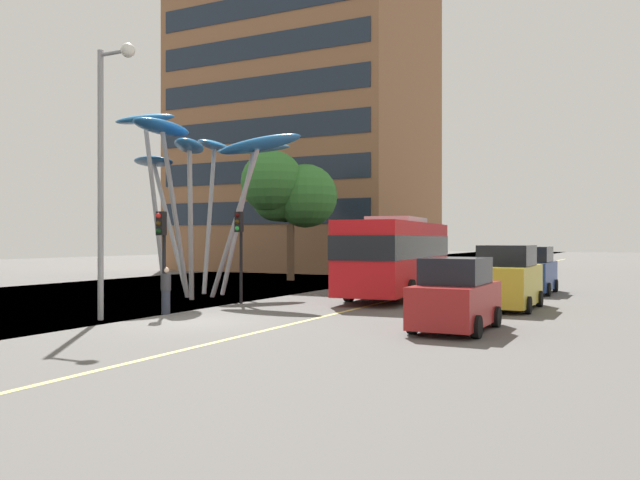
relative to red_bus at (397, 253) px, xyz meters
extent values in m
cube|color=#54514F|center=(-2.55, -10.82, -1.96)|extent=(120.00, 240.00, 0.10)
cube|color=#E0D666|center=(0.37, -10.82, -1.92)|extent=(0.16, 144.00, 0.01)
cube|color=red|center=(0.00, 0.00, -0.11)|extent=(3.55, 10.63, 2.91)
cube|color=black|center=(0.00, 0.00, 0.30)|extent=(3.58, 10.74, 0.93)
cube|color=yellow|center=(-0.50, 5.13, 1.04)|extent=(1.40, 0.24, 0.36)
cube|color=#B2B2B7|center=(0.00, 0.00, 1.46)|extent=(2.25, 3.82, 0.24)
cylinder|color=black|center=(0.95, 3.34, -1.43)|extent=(0.37, 0.98, 0.96)
cylinder|color=black|center=(-1.58, 3.09, -1.43)|extent=(0.37, 0.98, 0.96)
cylinder|color=black|center=(1.55, -2.74, -1.43)|extent=(0.37, 0.98, 0.96)
cylinder|color=black|center=(-0.98, -2.98, -1.43)|extent=(0.37, 0.98, 0.96)
cylinder|color=#9EA0A5|center=(-5.96, -3.82, 1.35)|extent=(2.57, 0.25, 6.60)
ellipsoid|color=#2D7FD1|center=(-4.78, -3.80, 4.62)|extent=(3.99, 1.35, 1.03)
cylinder|color=#9EA0A5|center=(-7.01, -2.02, 1.47)|extent=(1.05, 1.74, 6.82)
ellipsoid|color=#4CA3E5|center=(-6.62, -1.28, 4.86)|extent=(2.95, 4.00, 0.98)
cylinder|color=#9EA0A5|center=(-8.79, -1.85, 1.65)|extent=(0.97, 2.05, 7.18)
ellipsoid|color=#4299E0|center=(-9.14, -0.95, 5.22)|extent=(2.69, 4.05, 0.66)
cylinder|color=#9EA0A5|center=(-10.06, -3.21, 1.22)|extent=(2.97, 1.10, 6.36)
ellipsoid|color=#2D7FD1|center=(-11.43, -2.78, 4.36)|extent=(3.11, 2.11, 0.60)
cylinder|color=#9EA0A5|center=(-9.91, -4.39, 2.06)|extent=(1.20, 0.51, 7.97)
ellipsoid|color=#388EDB|center=(-10.39, -4.52, 6.03)|extent=(3.06, 1.90, 0.59)
cylinder|color=#9EA0A5|center=(-8.11, -5.19, 1.68)|extent=(0.36, 1.72, 7.23)
ellipsoid|color=#2D7FD1|center=(-8.18, -5.94, 5.27)|extent=(1.63, 3.00, 0.79)
cylinder|color=#9EA0A5|center=(-7.03, -5.50, 1.26)|extent=(0.60, 0.83, 6.36)
ellipsoid|color=#2D7FD1|center=(-6.87, -5.78, 4.43)|extent=(2.41, 3.04, 0.57)
cylinder|color=black|center=(-4.72, -9.84, -0.18)|extent=(0.12, 0.12, 3.46)
cube|color=black|center=(-4.72, -9.98, 1.15)|extent=(0.28, 0.24, 0.80)
sphere|color=red|center=(-4.72, -10.11, 1.41)|extent=(0.18, 0.18, 0.18)
sphere|color=#3A2707|center=(-4.72, -10.11, 1.15)|extent=(0.18, 0.18, 0.18)
sphere|color=black|center=(-4.72, -10.11, 0.89)|extent=(0.18, 0.18, 0.18)
cylinder|color=black|center=(-4.47, -5.59, -0.11)|extent=(0.12, 0.12, 3.62)
cube|color=black|center=(-4.47, -5.73, 1.30)|extent=(0.28, 0.24, 0.80)
sphere|color=#390706|center=(-4.47, -5.86, 1.56)|extent=(0.18, 0.18, 0.18)
sphere|color=#3A2707|center=(-4.47, -5.86, 1.30)|extent=(0.18, 0.18, 0.18)
sphere|color=green|center=(-4.47, -5.86, 1.04)|extent=(0.18, 0.18, 0.18)
cube|color=maroon|center=(5.09, -9.19, -1.17)|extent=(1.71, 3.84, 1.12)
cube|color=black|center=(5.09, -9.19, -0.26)|extent=(1.57, 2.11, 0.72)
cylinder|color=black|center=(5.94, -8.00, -1.61)|extent=(0.20, 0.60, 0.60)
cylinder|color=black|center=(4.24, -8.00, -1.61)|extent=(0.20, 0.60, 0.60)
cylinder|color=black|center=(5.94, -10.39, -1.61)|extent=(0.20, 0.60, 0.60)
cylinder|color=black|center=(4.24, -10.39, -1.61)|extent=(0.20, 0.60, 0.60)
cube|color=gold|center=(5.28, -2.88, -1.04)|extent=(1.88, 4.26, 1.39)
cube|color=black|center=(5.28, -2.88, 0.03)|extent=(1.73, 2.35, 0.75)
cylinder|color=black|center=(6.22, -1.55, -1.61)|extent=(0.20, 0.60, 0.60)
cylinder|color=black|center=(4.34, -1.55, -1.61)|extent=(0.20, 0.60, 0.60)
cylinder|color=black|center=(6.22, -4.20, -1.61)|extent=(0.20, 0.60, 0.60)
cylinder|color=black|center=(4.34, -4.20, -1.61)|extent=(0.20, 0.60, 0.60)
cube|color=navy|center=(4.98, 4.59, -1.09)|extent=(1.81, 4.17, 1.29)
cube|color=black|center=(4.98, 4.59, -0.09)|extent=(1.66, 2.29, 0.72)
cylinder|color=black|center=(5.89, 5.89, -1.61)|extent=(0.20, 0.60, 0.60)
cylinder|color=black|center=(4.08, 5.89, -1.61)|extent=(0.20, 0.60, 0.60)
cylinder|color=black|center=(5.89, 3.30, -1.61)|extent=(0.20, 0.60, 0.60)
cylinder|color=black|center=(4.08, 3.30, -1.61)|extent=(0.20, 0.60, 0.60)
cylinder|color=gray|center=(-5.46, -11.95, 2.31)|extent=(0.18, 0.18, 8.46)
cylinder|color=gray|center=(-4.89, -11.95, 6.39)|extent=(1.14, 0.12, 0.12)
sphere|color=silver|center=(-4.32, -11.95, 6.39)|extent=(0.44, 0.44, 0.44)
cylinder|color=brown|center=(-9.83, 7.82, -0.19)|extent=(0.47, 0.47, 3.44)
sphere|color=#387A33|center=(-10.47, 8.24, 3.54)|extent=(3.71, 3.71, 3.71)
sphere|color=#387A33|center=(-9.19, 8.60, 3.32)|extent=(3.96, 3.96, 3.96)
sphere|color=#387A33|center=(-10.57, 7.57, 3.46)|extent=(2.92, 2.92, 2.92)
sphere|color=#387A33|center=(-10.81, 7.70, 3.24)|extent=(3.02, 3.02, 3.02)
sphere|color=#387A33|center=(-10.79, 7.24, 4.15)|extent=(3.89, 3.89, 3.89)
cylinder|color=brown|center=(-10.58, 17.02, -0.28)|extent=(0.45, 0.45, 3.26)
sphere|color=#286028|center=(-9.77, 16.97, 2.68)|extent=(2.70, 2.70, 2.70)
sphere|color=#286028|center=(-9.39, 18.22, 2.54)|extent=(3.29, 3.29, 3.29)
sphere|color=#286028|center=(-10.47, 16.96, 3.97)|extent=(3.76, 3.76, 3.76)
sphere|color=#286028|center=(-10.95, 17.69, 2.81)|extent=(3.97, 3.97, 3.97)
sphere|color=#286028|center=(-11.60, 18.00, 2.51)|extent=(3.37, 3.37, 3.37)
cylinder|color=#2D3342|center=(-4.70, -9.77, -1.51)|extent=(0.29, 0.29, 0.80)
cylinder|color=#333338|center=(-4.70, -9.77, -0.83)|extent=(0.34, 0.34, 0.57)
sphere|color=beige|center=(-4.70, -9.77, -0.43)|extent=(0.22, 0.22, 0.22)
cube|color=#8E6042|center=(-16.12, 21.83, 10.57)|extent=(19.12, 15.18, 24.97)
cube|color=#1E2838|center=(-16.12, 14.22, 2.61)|extent=(17.98, 0.08, 1.75)
cube|color=#1E2838|center=(-16.12, 14.22, 5.73)|extent=(17.98, 0.08, 1.75)
cube|color=#1E2838|center=(-16.12, 14.22, 8.85)|extent=(17.98, 0.08, 1.75)
cube|color=#1E2838|center=(-16.12, 14.22, 11.98)|extent=(17.98, 0.08, 1.75)
cube|color=#1E2838|center=(-16.12, 14.22, 15.10)|extent=(17.98, 0.08, 1.75)
cube|color=#1E2838|center=(-16.12, 14.22, 18.22)|extent=(17.98, 0.08, 1.75)
camera|label=1|loc=(9.83, -26.84, 0.62)|focal=36.23mm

